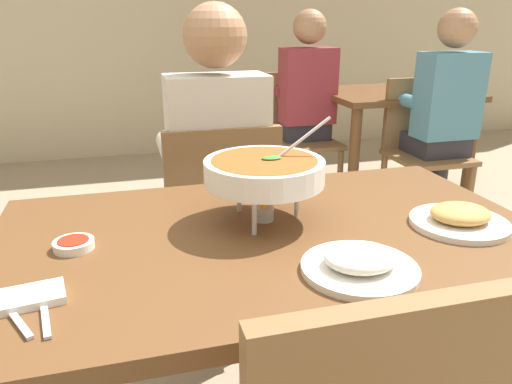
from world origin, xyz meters
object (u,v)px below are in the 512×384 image
Objects in this scene: dining_table_main at (272,274)px; rice_plate at (360,263)px; diner_main at (216,161)px; chair_bg_middle at (299,130)px; chair_diner_main at (220,222)px; patron_bg_left at (443,107)px; dining_table_far at (391,110)px; sauce_dish at (74,244)px; patron_bg_middle at (305,96)px; chair_bg_right at (289,116)px; appetizer_plate at (460,218)px; chair_bg_left at (421,142)px; curry_bowl at (264,172)px.

rice_plate is at bearing -65.01° from dining_table_main.
diner_main is 1.46× the size of chair_bg_middle.
chair_diner_main is (-0.00, 0.69, -0.14)m from dining_table_main.
dining_table_far is at bearing 91.40° from patron_bg_left.
dining_table_main is 0.48m from sauce_dish.
patron_bg_middle is (-0.65, 0.63, 0.00)m from patron_bg_left.
chair_diner_main is 0.69× the size of diner_main.
chair_bg_right is 0.69× the size of patron_bg_left.
appetizer_plate reaches higher than dining_table_main.
sauce_dish is 2.53m from chair_bg_left.
rice_plate is 0.24× the size of dining_table_far.
diner_main is 0.97m from rice_plate.
diner_main is 5.46× the size of rice_plate.
diner_main is 1.46× the size of chair_bg_right.
dining_table_main is 3.97× the size of curry_bowl.
chair_bg_left is 0.26m from patron_bg_left.
curry_bowl is at bearing 109.93° from rice_plate.
rice_plate is 1.00× the size of appetizer_plate.
rice_plate is at bearing -107.40° from chair_bg_middle.
dining_table_far is 0.83m from chair_bg_right.
dining_table_far is at bearing -5.95° from patron_bg_middle.
chair_bg_left is at bearing -41.69° from patron_bg_middle.
patron_bg_middle is at bearing 57.81° from diner_main.
chair_bg_middle is (0.75, 2.40, -0.28)m from rice_plate.
curry_bowl is at bearing -113.45° from patron_bg_middle.
chair_diner_main is 0.73m from curry_bowl.
chair_bg_middle is at bearing 172.89° from dining_table_far.
dining_table_main is 1.01× the size of patron_bg_left.
curry_bowl is 0.50m from appetizer_plate.
appetizer_plate is 0.18× the size of patron_bg_left.
patron_bg_middle reaches higher than dining_table_far.
dining_table_main is 2.17m from patron_bg_left.
chair_bg_left is (-0.04, -0.46, -0.12)m from dining_table_far.
curry_bowl reaches higher than appetizer_plate.
chair_bg_left reaches higher than dining_table_main.
chair_diner_main is 0.85m from sauce_dish.
diner_main is 1.31× the size of dining_table_far.
curry_bowl is at bearing -133.98° from chair_bg_left.
rice_plate is at bearing -106.38° from chair_bg_right.
patron_bg_middle reaches higher than rice_plate.
chair_bg_right is (0.97, 2.61, -0.39)m from curry_bowl.
chair_bg_right is at bearing 73.62° from rice_plate.
chair_bg_middle is 0.69× the size of patron_bg_left.
dining_table_far is at bearing 63.72° from appetizer_plate.
sauce_dish is at bearing -123.47° from diner_main.
patron_bg_left is 1.00× the size of patron_bg_middle.
diner_main reaches higher than chair_bg_middle.
patron_bg_middle reaches higher than dining_table_main.
diner_main is at bearing -122.19° from patron_bg_middle.
chair_bg_right is (1.43, 2.65, -0.27)m from sauce_dish.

